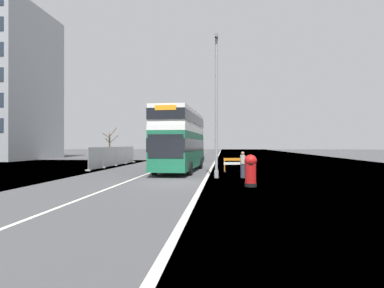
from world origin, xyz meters
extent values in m
cube|color=#424244|center=(0.00, 0.00, -0.05)|extent=(140.00, 280.00, 0.10)
cube|color=#B2AFA8|center=(1.51, 0.00, 0.00)|extent=(0.24, 196.00, 0.01)
cube|color=silver|center=(-2.99, 0.00, 0.00)|extent=(0.16, 168.00, 0.01)
cube|color=#196042|center=(-0.83, 7.93, 1.72)|extent=(2.99, 11.32, 2.74)
cube|color=silver|center=(-0.83, 7.93, 3.29)|extent=(2.99, 11.32, 0.40)
cube|color=silver|center=(-0.83, 7.93, 4.16)|extent=(2.96, 11.20, 1.33)
cube|color=black|center=(-0.83, 7.93, 2.13)|extent=(3.02, 11.43, 0.88)
cube|color=black|center=(-0.83, 7.93, 4.16)|extent=(3.00, 11.37, 0.73)
cube|color=black|center=(-1.07, 2.30, 2.07)|extent=(2.32, 0.16, 1.51)
cube|color=orange|center=(-1.07, 2.30, 4.52)|extent=(1.39, 0.12, 0.32)
cube|color=#196042|center=(-0.83, 7.93, 0.53)|extent=(3.02, 11.43, 0.36)
cylinder|color=black|center=(-2.24, 4.50, 0.50)|extent=(0.34, 1.01, 1.00)
cylinder|color=black|center=(0.28, 4.40, 0.50)|extent=(0.34, 1.01, 1.00)
cylinder|color=black|center=(-1.96, 11.06, 0.50)|extent=(0.34, 1.01, 1.00)
cylinder|color=black|center=(0.56, 10.96, 0.50)|extent=(0.34, 1.01, 1.00)
cylinder|color=gray|center=(2.16, 2.82, 4.50)|extent=(0.18, 0.18, 9.01)
cube|color=slate|center=(2.16, 2.82, 9.13)|extent=(0.20, 0.70, 0.20)
cylinder|color=gray|center=(2.16, 2.82, 0.25)|extent=(0.29, 0.29, 0.50)
cylinder|color=black|center=(4.00, -1.46, 0.09)|extent=(0.61, 0.61, 0.18)
cylinder|color=#B71414|center=(4.00, -1.46, 0.75)|extent=(0.57, 0.57, 1.14)
sphere|color=#B71414|center=(4.00, -1.46, 1.32)|extent=(0.64, 0.64, 0.64)
cube|color=black|center=(4.00, -1.75, 1.18)|extent=(0.22, 0.03, 0.07)
cube|color=orange|center=(3.34, 7.72, 1.00)|extent=(1.44, 0.32, 0.20)
cube|color=white|center=(3.34, 7.72, 0.68)|extent=(1.44, 0.32, 0.20)
cube|color=orange|center=(2.70, 7.61, 0.50)|extent=(0.08, 0.08, 1.00)
cube|color=black|center=(2.70, 7.61, 0.04)|extent=(0.21, 0.46, 0.08)
cube|color=orange|center=(3.98, 7.83, 0.50)|extent=(0.08, 0.08, 1.00)
cube|color=black|center=(3.98, 7.83, 0.04)|extent=(0.21, 0.46, 0.08)
cube|color=#A8AAAD|center=(-8.40, 9.30, 0.99)|extent=(0.04, 3.26, 1.88)
cube|color=#A8AAAD|center=(-8.40, 12.70, 0.99)|extent=(0.04, 3.26, 1.88)
cube|color=#A8AAAD|center=(-8.40, 16.10, 0.99)|extent=(0.04, 3.26, 1.88)
cube|color=#A8AAAD|center=(-8.40, 19.50, 0.99)|extent=(0.04, 3.26, 1.88)
cylinder|color=#939699|center=(-8.40, 7.60, 0.99)|extent=(0.06, 0.06, 1.98)
cube|color=gray|center=(-8.40, 7.60, 0.06)|extent=(0.44, 0.20, 0.12)
cylinder|color=#939699|center=(-8.40, 11.00, 0.99)|extent=(0.06, 0.06, 1.98)
cube|color=gray|center=(-8.40, 11.00, 0.06)|extent=(0.44, 0.20, 0.12)
cylinder|color=#939699|center=(-8.40, 14.40, 0.99)|extent=(0.06, 0.06, 1.98)
cube|color=gray|center=(-8.40, 14.40, 0.06)|extent=(0.44, 0.20, 0.12)
cylinder|color=#939699|center=(-8.40, 17.80, 0.99)|extent=(0.06, 0.06, 1.98)
cube|color=gray|center=(-8.40, 17.80, 0.06)|extent=(0.44, 0.20, 0.12)
cylinder|color=#939699|center=(-8.40, 21.20, 0.99)|extent=(0.06, 0.06, 1.98)
cube|color=gray|center=(-8.40, 21.20, 0.06)|extent=(0.44, 0.20, 0.12)
cube|color=maroon|center=(-1.02, 24.99, 0.81)|extent=(1.81, 3.82, 1.25)
cube|color=black|center=(-1.02, 24.99, 1.79)|extent=(1.67, 2.10, 0.72)
cylinder|color=black|center=(-0.11, 26.18, 0.30)|extent=(0.20, 0.60, 0.60)
cylinder|color=black|center=(-1.92, 26.18, 0.30)|extent=(0.20, 0.60, 0.60)
cylinder|color=black|center=(-0.11, 23.81, 0.30)|extent=(0.20, 0.60, 0.60)
cylinder|color=black|center=(-1.92, 23.81, 0.30)|extent=(0.20, 0.60, 0.60)
cube|color=maroon|center=(-6.52, 34.80, 0.81)|extent=(1.86, 3.88, 1.27)
cube|color=black|center=(-6.52, 34.80, 1.85)|extent=(1.71, 2.13, 0.81)
cylinder|color=black|center=(-5.59, 36.00, 0.30)|extent=(0.20, 0.60, 0.60)
cylinder|color=black|center=(-7.45, 36.00, 0.30)|extent=(0.20, 0.60, 0.60)
cylinder|color=black|center=(-5.59, 33.60, 0.30)|extent=(0.20, 0.60, 0.60)
cylinder|color=black|center=(-7.45, 33.60, 0.30)|extent=(0.20, 0.60, 0.60)
cube|color=gray|center=(-6.05, 42.35, 0.86)|extent=(1.84, 4.16, 1.36)
cube|color=black|center=(-6.05, 42.35, 1.88)|extent=(1.69, 2.29, 0.68)
cylinder|color=black|center=(-5.13, 43.63, 0.30)|extent=(0.20, 0.60, 0.60)
cylinder|color=black|center=(-6.97, 43.63, 0.30)|extent=(0.20, 0.60, 0.60)
cylinder|color=black|center=(-5.13, 41.06, 0.30)|extent=(0.20, 0.60, 0.60)
cylinder|color=black|center=(-6.97, 41.06, 0.30)|extent=(0.20, 0.60, 0.60)
cylinder|color=#4C3D2D|center=(-18.22, 40.62, 2.00)|extent=(0.30, 0.30, 4.00)
cylinder|color=#4C3D2D|center=(-17.42, 40.65, 3.16)|extent=(1.68, 0.16, 1.51)
cylinder|color=#4C3D2D|center=(-17.81, 41.38, 4.50)|extent=(1.00, 1.67, 1.78)
cylinder|color=#4C3D2D|center=(-18.41, 41.11, 3.89)|extent=(0.50, 1.08, 1.34)
cylinder|color=#4C3D2D|center=(-18.83, 40.53, 3.84)|extent=(1.31, 0.34, 0.91)
cylinder|color=#4C3D2D|center=(-18.39, 39.99, 2.92)|extent=(0.48, 1.36, 0.89)
cylinder|color=#4C3D2D|center=(-18.10, 40.29, 3.01)|extent=(0.40, 0.81, 1.20)
cylinder|color=#2D3342|center=(3.86, 3.04, 0.46)|extent=(0.29, 0.29, 0.93)
cylinder|color=#B2A89E|center=(3.86, 3.04, 1.20)|extent=(0.34, 0.34, 0.56)
sphere|color=#937056|center=(3.86, 3.04, 1.59)|extent=(0.22, 0.22, 0.22)
camera|label=1|loc=(2.66, -18.76, 2.15)|focal=31.29mm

